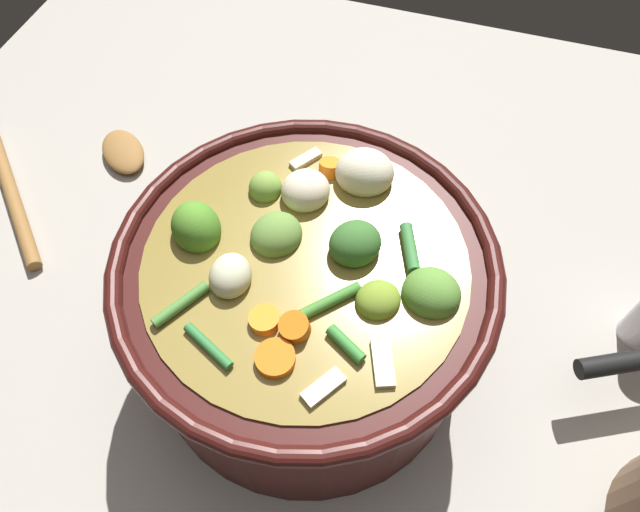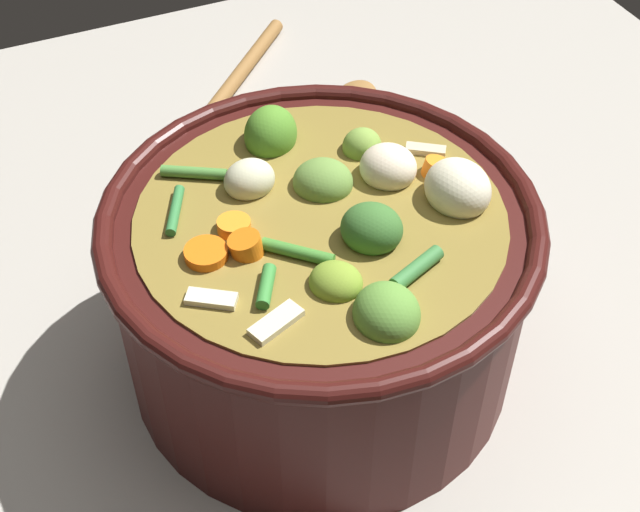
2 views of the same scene
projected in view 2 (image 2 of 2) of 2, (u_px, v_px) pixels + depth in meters
The scene contains 3 objects.
ground_plane at pixel (320, 357), 0.70m from camera, with size 1.10×1.10×0.00m, color #9E998E.
cooking_pot at pixel (321, 285), 0.64m from camera, with size 0.30×0.30×0.18m.
wooden_spoon at pixel (297, 89), 0.94m from camera, with size 0.22×0.22×0.02m.
Camera 2 is at (0.18, 0.40, 0.55)m, focal length 50.18 mm.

